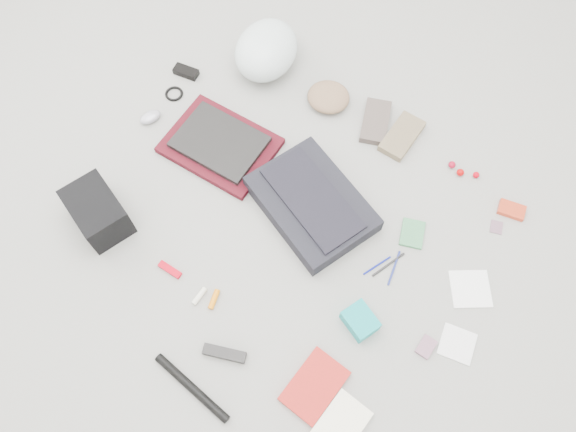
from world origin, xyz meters
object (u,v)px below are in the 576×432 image
Objects in this scene: accordion_wallet at (360,321)px; laptop at (220,142)px; messenger_bag at (312,204)px; camera_bag at (98,212)px; book_red at (315,386)px; bike_helmet at (266,50)px.

laptop is at bearing -178.26° from accordion_wallet.
accordion_wallet is at bearing -22.26° from laptop.
accordion_wallet reaches higher than laptop.
accordion_wallet is (0.81, -0.28, -0.01)m from laptop.
messenger_bag is 0.44m from laptop.
camera_bag is 0.97m from book_red.
camera_bag is at bearing -110.85° from laptop.
book_red is at bearing -35.35° from messenger_bag.
bike_helmet is at bearing 162.47° from accordion_wallet.
laptop is 0.52m from camera_bag.
messenger_bag is at bearing -52.38° from bike_helmet.
laptop is (-0.44, 0.01, 0.00)m from messenger_bag.
messenger_bag is 1.94× the size of camera_bag.
bike_helmet is 1.33m from book_red.
laptop is 2.92× the size of accordion_wallet.
camera_bag reaches higher than book_red.
accordion_wallet reaches higher than book_red.
laptop is at bearing -162.21° from messenger_bag.
laptop is at bearing 90.70° from camera_bag.
accordion_wallet is (0.38, -0.27, -0.01)m from messenger_bag.
camera_bag is 1.07× the size of book_red.
camera_bag is (-0.60, -0.48, 0.04)m from messenger_bag.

